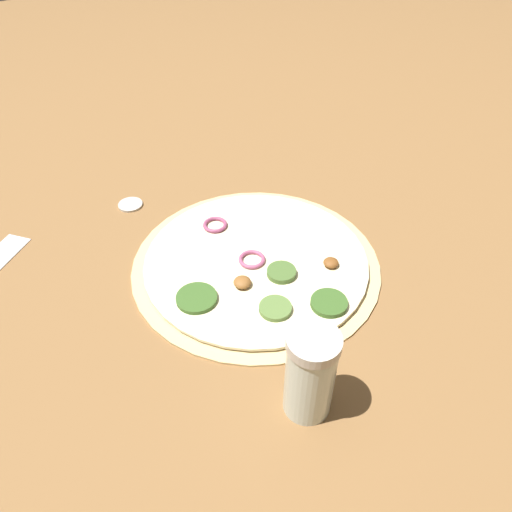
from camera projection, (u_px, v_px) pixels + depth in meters
The scene contains 4 objects.
ground_plane at pixel (256, 265), 0.68m from camera, with size 3.00×3.00×0.00m, color brown.
pizza at pixel (256, 263), 0.68m from camera, with size 0.34×0.34×0.02m.
spice_jar at pixel (310, 374), 0.49m from camera, with size 0.05×0.05×0.11m.
loose_cap at pixel (130, 204), 0.78m from camera, with size 0.04×0.04×0.01m.
Camera 1 is at (-0.26, -0.43, 0.47)m, focal length 35.00 mm.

